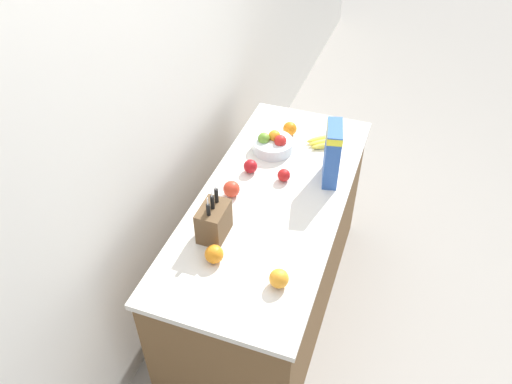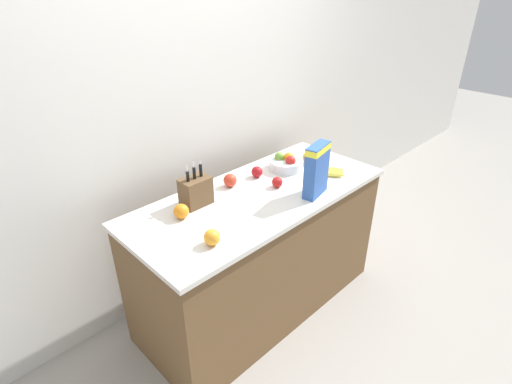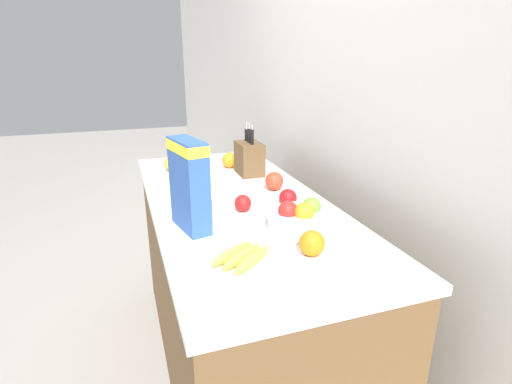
% 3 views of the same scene
% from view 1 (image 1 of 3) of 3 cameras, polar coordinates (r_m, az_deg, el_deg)
% --- Properties ---
extents(ground_plane, '(14.00, 14.00, 0.00)m').
position_cam_1_polar(ground_plane, '(3.13, 1.56, -12.54)').
color(ground_plane, gray).
extents(wall_back, '(9.00, 0.06, 2.60)m').
position_cam_1_polar(wall_back, '(2.43, -10.91, 10.18)').
color(wall_back, silver).
rests_on(wall_back, ground_plane).
extents(counter, '(1.65, 0.71, 0.87)m').
position_cam_1_polar(counter, '(2.79, 1.72, -7.18)').
color(counter, brown).
rests_on(counter, ground_plane).
extents(knife_block, '(0.17, 0.11, 0.26)m').
position_cam_1_polar(knife_block, '(2.24, -4.84, -3.33)').
color(knife_block, brown).
rests_on(knife_block, counter).
extents(cereal_box, '(0.20, 0.11, 0.31)m').
position_cam_1_polar(cereal_box, '(2.51, 8.72, 4.59)').
color(cereal_box, '#2D56A8').
rests_on(cereal_box, counter).
extents(fruit_bowl, '(0.23, 0.23, 0.11)m').
position_cam_1_polar(fruit_bowl, '(2.76, 1.94, 5.53)').
color(fruit_bowl, silver).
rests_on(fruit_bowl, counter).
extents(banana_bunch, '(0.19, 0.21, 0.03)m').
position_cam_1_polar(banana_bunch, '(2.84, 7.79, 5.69)').
color(banana_bunch, yellow).
rests_on(banana_bunch, counter).
extents(apple_front, '(0.07, 0.07, 0.07)m').
position_cam_1_polar(apple_front, '(2.56, 3.20, 1.93)').
color(apple_front, red).
rests_on(apple_front, counter).
extents(apple_leftmost, '(0.08, 0.08, 0.08)m').
position_cam_1_polar(apple_leftmost, '(2.46, -2.82, 0.35)').
color(apple_leftmost, red).
rests_on(apple_leftmost, counter).
extents(apple_by_knife_block, '(0.07, 0.07, 0.07)m').
position_cam_1_polar(apple_by_knife_block, '(2.61, -0.65, 2.96)').
color(apple_by_knife_block, '#A31419').
rests_on(apple_by_knife_block, counter).
extents(orange_near_bowl, '(0.08, 0.08, 0.08)m').
position_cam_1_polar(orange_near_bowl, '(2.07, 2.64, -9.84)').
color(orange_near_bowl, orange).
rests_on(orange_near_bowl, counter).
extents(orange_by_cereal, '(0.08, 0.08, 0.08)m').
position_cam_1_polar(orange_by_cereal, '(2.16, -4.81, -7.09)').
color(orange_by_cereal, orange).
rests_on(orange_by_cereal, counter).
extents(orange_front_left, '(0.08, 0.08, 0.08)m').
position_cam_1_polar(orange_front_left, '(2.89, 3.89, 7.23)').
color(orange_front_left, orange).
rests_on(orange_front_left, counter).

